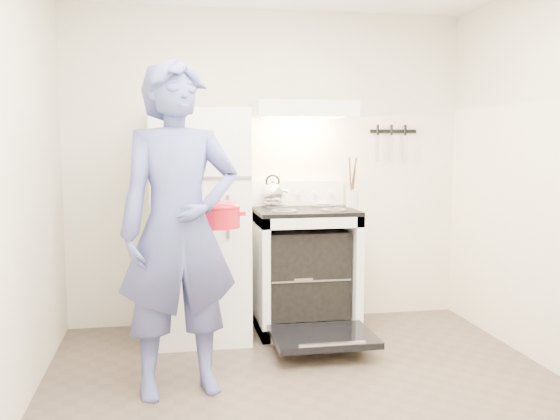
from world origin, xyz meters
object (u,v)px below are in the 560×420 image
Objects in this scene: refrigerator at (199,225)px; stove_body at (304,271)px; dutch_oven at (217,217)px; person at (179,230)px; tea_kettle at (273,191)px.

refrigerator reaches higher than stove_body.
dutch_oven is at bearing -132.32° from stove_body.
refrigerator is 0.90m from stove_body.
dutch_oven is at bearing -84.70° from refrigerator.
dutch_oven is at bearing 35.86° from person.
tea_kettle is at bearing 62.11° from dutch_oven.
stove_body is (0.81, 0.02, -0.39)m from refrigerator.
refrigerator is 0.88× the size of person.
stove_body is at bearing -36.21° from tea_kettle.
tea_kettle is (0.59, 0.19, 0.23)m from refrigerator.
dutch_oven is at bearing -117.89° from tea_kettle.
refrigerator is 4.84× the size of dutch_oven.
stove_body is at bearing 47.68° from dutch_oven.
person is (-0.75, -1.23, -0.11)m from tea_kettle.
dutch_oven reaches higher than stove_body.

